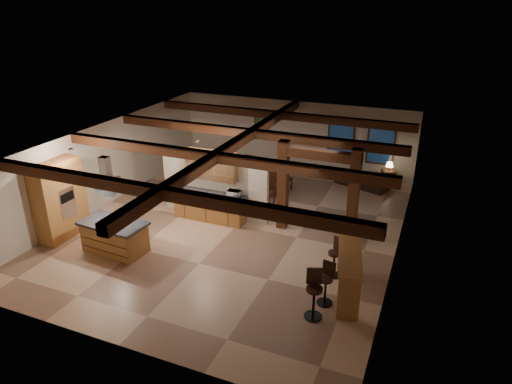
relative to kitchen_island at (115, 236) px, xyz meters
The scene contains 23 objects.
ground 3.83m from the kitchen_island, 47.20° to the left, with size 12.00×12.00×0.00m, color tan.
room_walls 4.01m from the kitchen_island, 47.20° to the left, with size 12.00×12.00×12.00m.
ceiling_beams 4.43m from the kitchen_island, 47.20° to the left, with size 10.00×12.00×0.28m.
timber_posts 6.18m from the kitchen_island, 32.89° to the left, with size 2.50×0.30×2.90m.
partition_wall 3.70m from the kitchen_island, 64.32° to the left, with size 3.80×0.18×2.20m, color beige.
pantry_cabinet 2.22m from the kitchen_island, behind, with size 0.67×1.60×2.40m.
back_counter 3.30m from the kitchen_island, 61.39° to the left, with size 2.50×0.66×0.94m.
upper_display_cabinet 3.74m from the kitchen_island, 62.97° to the left, with size 1.80×0.36×0.95m.
range_hood 1.30m from the kitchen_island, ahead, with size 1.10×1.10×1.40m.
back_windows 10.29m from the kitchen_island, 58.32° to the left, with size 2.70×0.07×1.70m.
framed_art 8.87m from the kitchen_island, 82.94° to the left, with size 0.65×0.05×0.85m.
recessed_cans 2.54m from the kitchen_island, 86.90° to the left, with size 3.16×2.46×0.03m.
kitchen_island is the anchor object (origin of this frame).
dining_table 6.01m from the kitchen_island, 67.75° to the left, with size 2.04×1.14×0.72m, color #38170E.
sofa 9.62m from the kitchen_island, 53.40° to the left, with size 2.08×0.81×0.61m, color black.
microwave 3.86m from the kitchen_island, 49.42° to the left, with size 0.43×0.29×0.24m, color silver.
bar_counter 6.71m from the kitchen_island, ahead, with size 1.01×2.30×1.17m.
side_table 10.60m from the kitchen_island, 51.18° to the left, with size 0.49×0.49×0.61m, color #37160D.
table_lamp 10.61m from the kitchen_island, 51.18° to the left, with size 0.29×0.29×0.34m.
bar_stool_a 6.18m from the kitchen_island, ahead, with size 0.45×0.46×1.21m.
bar_stool_b 6.28m from the kitchen_island, ahead, with size 0.38×0.39×1.09m.
bar_stool_c 6.31m from the kitchen_island, 10.84° to the left, with size 0.41×0.42×1.09m.
dining_chairs 6.01m from the kitchen_island, 67.75° to the left, with size 2.12×2.12×1.24m.
Camera 1 is at (5.63, -11.96, 6.85)m, focal length 32.00 mm.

